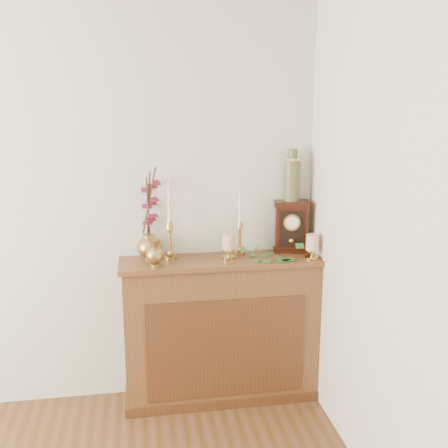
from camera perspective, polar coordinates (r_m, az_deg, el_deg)
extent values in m
cube|color=brown|center=(3.37, -0.26, -11.61)|extent=(1.20, 0.30, 0.90)
cube|color=#573119|center=(3.26, 0.18, -13.42)|extent=(0.96, 0.01, 0.63)
cube|color=brown|center=(3.21, -0.27, -4.03)|extent=(1.24, 0.34, 0.03)
cube|color=#573119|center=(3.57, -0.25, -17.76)|extent=(1.23, 0.33, 0.06)
cylinder|color=tan|center=(3.20, -5.87, -3.65)|extent=(0.08, 0.08, 0.02)
sphere|color=tan|center=(3.20, -5.88, -3.14)|extent=(0.04, 0.04, 0.04)
cylinder|color=tan|center=(3.18, -5.91, -1.94)|extent=(0.02, 0.02, 0.14)
sphere|color=tan|center=(3.16, -5.94, -0.64)|extent=(0.04, 0.04, 0.04)
cone|color=tan|center=(3.15, -5.95, -0.11)|extent=(0.05, 0.05, 0.04)
cone|color=white|center=(3.12, -6.01, 2.36)|extent=(0.02, 0.02, 0.25)
cylinder|color=tan|center=(3.29, 1.72, -3.16)|extent=(0.07, 0.07, 0.02)
sphere|color=tan|center=(3.28, 1.72, -2.71)|extent=(0.04, 0.04, 0.04)
cylinder|color=tan|center=(3.27, 1.73, -1.66)|extent=(0.02, 0.02, 0.12)
sphere|color=tan|center=(3.25, 1.74, -0.52)|extent=(0.03, 0.03, 0.03)
cone|color=tan|center=(3.24, 1.74, -0.06)|extent=(0.05, 0.05, 0.04)
cone|color=white|center=(3.22, 1.75, 2.10)|extent=(0.02, 0.02, 0.22)
cylinder|color=tan|center=(3.07, -7.51, -4.46)|extent=(0.05, 0.05, 0.02)
sphere|color=tan|center=(3.05, -7.54, -3.39)|extent=(0.10, 0.10, 0.10)
cone|color=tan|center=(3.03, -7.58, -2.15)|extent=(0.07, 0.07, 0.05)
cylinder|color=tan|center=(3.24, -8.07, -3.63)|extent=(0.07, 0.07, 0.01)
ellipsoid|color=tan|center=(3.22, -8.11, -2.51)|extent=(0.15, 0.15, 0.13)
cylinder|color=tan|center=(3.20, -8.15, -1.38)|extent=(0.07, 0.07, 0.03)
cylinder|color=#472819|center=(3.17, -8.28, 1.91)|extent=(0.02, 0.10, 0.36)
cylinder|color=#472819|center=(3.17, -8.20, 2.21)|extent=(0.03, 0.08, 0.40)
cylinder|color=#472819|center=(3.16, -8.15, 2.49)|extent=(0.09, 0.11, 0.42)
cylinder|color=#BE9542|center=(3.20, 0.49, -3.63)|extent=(0.09, 0.09, 0.02)
cylinder|color=#BE9542|center=(3.19, 0.49, -3.19)|extent=(0.02, 0.02, 0.04)
cylinder|color=#BE9542|center=(3.19, 0.49, -2.82)|extent=(0.08, 0.08, 0.01)
cylinder|color=beige|center=(3.17, 0.49, -1.91)|extent=(0.08, 0.08, 0.09)
cylinder|color=#472819|center=(3.16, 0.49, -1.00)|extent=(0.00, 0.00, 0.01)
cylinder|color=#BE9542|center=(3.23, 9.52, -3.64)|extent=(0.08, 0.08, 0.02)
cylinder|color=#BE9542|center=(3.23, 9.54, -3.21)|extent=(0.02, 0.02, 0.04)
cylinder|color=#BE9542|center=(3.22, 9.56, -2.84)|extent=(0.08, 0.08, 0.01)
cylinder|color=beige|center=(3.21, 9.59, -1.95)|extent=(0.08, 0.08, 0.09)
cylinder|color=#472819|center=(3.20, 9.62, -1.06)|extent=(0.00, 0.00, 0.01)
cube|color=#286426|center=(3.26, 3.85, -3.39)|extent=(0.07, 0.06, 0.00)
cube|color=#286426|center=(3.17, 1.75, -3.89)|extent=(0.07, 0.07, 0.00)
cube|color=#286426|center=(3.22, 9.05, -3.76)|extent=(0.05, 0.06, 0.00)
cube|color=#286426|center=(3.32, 8.54, -3.22)|extent=(0.07, 0.07, 0.00)
cube|color=#286426|center=(3.34, 7.95, -3.11)|extent=(0.06, 0.06, 0.00)
cube|color=#286426|center=(3.19, 2.04, -3.75)|extent=(0.07, 0.07, 0.00)
cube|color=#286426|center=(3.28, 9.13, -3.45)|extent=(0.07, 0.07, 0.00)
cube|color=#286426|center=(3.32, 7.17, -3.18)|extent=(0.07, 0.07, 0.00)
cube|color=#286426|center=(3.13, 1.31, -4.09)|extent=(0.07, 0.06, 0.00)
cube|color=#286426|center=(3.19, 2.05, -2.82)|extent=(0.05, 0.04, 0.03)
cube|color=#286426|center=(3.13, 3.50, -2.70)|extent=(0.06, 0.06, 0.03)
cube|color=#286426|center=(3.26, 8.25, -2.38)|extent=(0.06, 0.05, 0.03)
cube|color=black|center=(3.39, 7.19, -2.72)|extent=(0.24, 0.19, 0.02)
cube|color=black|center=(3.36, 7.26, -0.38)|extent=(0.22, 0.17, 0.28)
cube|color=black|center=(3.32, 7.34, 2.28)|extent=(0.24, 0.19, 0.03)
cube|color=black|center=(3.29, 7.38, -0.56)|extent=(0.15, 0.04, 0.23)
cylinder|color=#CC8B3C|center=(3.28, 7.41, 0.16)|extent=(0.11, 0.03, 0.11)
cylinder|color=silver|center=(3.28, 7.41, 0.16)|extent=(0.08, 0.02, 0.08)
sphere|color=#CC8B3C|center=(3.31, 7.33, -1.84)|extent=(0.04, 0.04, 0.04)
cylinder|color=#172F25|center=(3.30, 7.41, 4.69)|extent=(0.10, 0.10, 0.25)
cylinder|color=#172F25|center=(3.28, 7.49, 7.38)|extent=(0.06, 0.06, 0.08)
cylinder|color=#DBAF7E|center=(3.29, 7.47, 6.93)|extent=(0.07, 0.07, 0.02)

